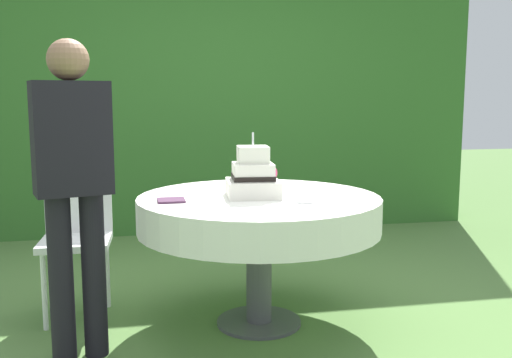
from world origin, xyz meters
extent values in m
plane|color=#547A3D|center=(0.00, 0.00, 0.00)|extent=(20.00, 20.00, 0.00)
cube|color=#336628|center=(0.00, 2.58, 1.46)|extent=(5.36, 0.46, 2.93)
cylinder|color=#4C4C51|center=(0.00, 0.00, 0.01)|extent=(0.50, 0.50, 0.02)
cylinder|color=#4C4C51|center=(0.00, 0.00, 0.37)|extent=(0.15, 0.15, 0.73)
cylinder|color=olive|center=(0.00, 0.00, 0.74)|extent=(1.36, 1.36, 0.03)
cylinder|color=white|center=(0.00, 0.00, 0.66)|extent=(1.39, 1.39, 0.20)
cube|color=white|center=(-0.04, -0.01, 0.81)|extent=(0.31, 0.31, 0.10)
cube|color=white|center=(-0.04, -0.01, 0.91)|extent=(0.24, 0.24, 0.10)
cube|color=black|center=(-0.04, -0.01, 0.88)|extent=(0.25, 0.25, 0.03)
cube|color=white|center=(-0.04, -0.01, 1.00)|extent=(0.18, 0.18, 0.10)
sphere|color=#D13866|center=(0.08, 0.10, 0.88)|extent=(0.09, 0.09, 0.09)
cylinder|color=silver|center=(-0.04, -0.01, 1.09)|extent=(0.01, 0.01, 0.08)
cylinder|color=white|center=(0.20, -0.23, 0.77)|extent=(0.12, 0.12, 0.01)
cylinder|color=white|center=(0.32, 0.09, 0.77)|extent=(0.12, 0.12, 0.01)
cube|color=#4C2D47|center=(-0.50, -0.07, 0.77)|extent=(0.15, 0.15, 0.01)
cylinder|color=white|center=(-1.22, 0.15, 0.23)|extent=(0.03, 0.03, 0.45)
cylinder|color=white|center=(-0.90, 0.14, 0.23)|extent=(0.03, 0.03, 0.45)
cylinder|color=white|center=(-1.20, 0.47, 0.23)|extent=(0.03, 0.03, 0.45)
cylinder|color=white|center=(-0.88, 0.46, 0.23)|extent=(0.03, 0.03, 0.45)
cube|color=white|center=(-1.05, 0.30, 0.47)|extent=(0.41, 0.41, 0.04)
cube|color=white|center=(-1.04, 0.48, 0.69)|extent=(0.40, 0.05, 0.40)
cylinder|color=black|center=(-1.06, -0.28, 0.42)|extent=(0.12, 0.12, 0.85)
cylinder|color=black|center=(-0.91, -0.24, 0.42)|extent=(0.12, 0.12, 0.85)
cube|color=black|center=(-0.98, -0.26, 1.12)|extent=(0.40, 0.29, 0.55)
sphere|color=#8C664C|center=(-0.98, -0.26, 1.50)|extent=(0.20, 0.20, 0.20)
camera|label=1|loc=(-0.66, -3.18, 1.33)|focal=40.45mm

